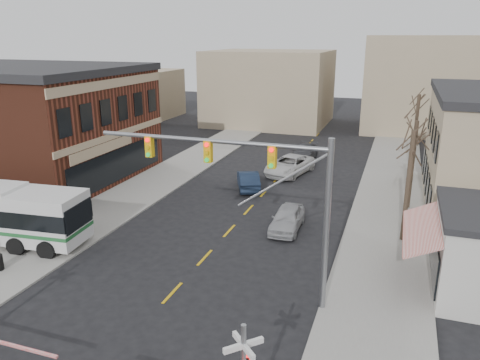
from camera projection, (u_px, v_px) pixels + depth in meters
name	position (u px, v px, depth m)	size (l,w,h in m)	color
ground	(152.00, 315.00, 20.99)	(160.00, 160.00, 0.00)	black
sidewalk_west	(169.00, 174.00, 41.99)	(5.00, 60.00, 0.12)	gray
sidewalk_east	(390.00, 197.00, 36.05)	(5.00, 60.00, 0.12)	gray
tree_east_a	(408.00, 187.00, 27.50)	(0.28, 0.28, 6.75)	#382B21
tree_east_b	(412.00, 165.00, 32.89)	(0.28, 0.28, 6.30)	#382B21
tree_east_c	(415.00, 137.00, 39.91)	(0.28, 0.28, 7.20)	#382B21
traffic_signal_mast	(261.00, 182.00, 20.70)	(11.10, 0.30, 8.00)	gray
car_a	(287.00, 218.00, 30.03)	(1.78, 4.43, 1.51)	#9FA0A3
car_b	(248.00, 180.00, 38.06)	(1.59, 4.56, 1.50)	#152136
car_c	(290.00, 165.00, 42.04)	(2.75, 5.95, 1.65)	silver
car_d	(304.00, 153.00, 46.86)	(2.06, 5.06, 1.47)	#38393D
pedestrian_near	(44.00, 239.00, 26.50)	(0.63, 0.41, 1.72)	#524241
pedestrian_far	(69.00, 210.00, 30.66)	(0.89, 0.69, 1.83)	#2F3B53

